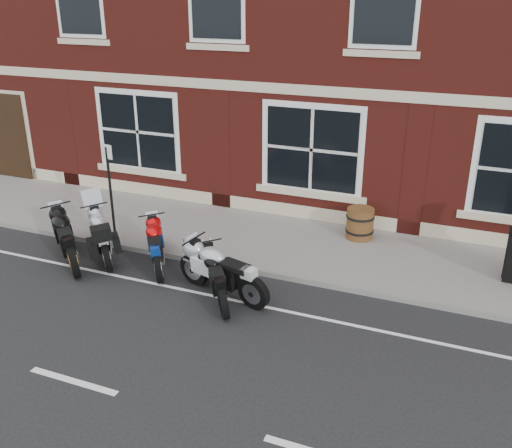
# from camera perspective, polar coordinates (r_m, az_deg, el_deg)

# --- Properties ---
(ground) EXTENTS (80.00, 80.00, 0.00)m
(ground) POSITION_cam_1_polar(r_m,az_deg,el_deg) (11.63, -8.53, -6.80)
(ground) COLOR black
(ground) RESTS_ON ground
(sidewalk) EXTENTS (30.00, 3.00, 0.12)m
(sidewalk) POSITION_cam_1_polar(r_m,az_deg,el_deg) (13.98, -2.40, -1.04)
(sidewalk) COLOR slate
(sidewalk) RESTS_ON ground
(kerb) EXTENTS (30.00, 0.16, 0.12)m
(kerb) POSITION_cam_1_polar(r_m,az_deg,el_deg) (12.69, -5.34, -3.69)
(kerb) COLOR slate
(kerb) RESTS_ON ground
(moto_touring_silver) EXTENTS (1.53, 1.68, 1.41)m
(moto_touring_silver) POSITION_cam_1_polar(r_m,az_deg,el_deg) (13.25, -15.03, -0.80)
(moto_touring_silver) COLOR black
(moto_touring_silver) RESTS_ON ground
(moto_sport_red) EXTENTS (1.22, 1.80, 0.92)m
(moto_sport_red) POSITION_cam_1_polar(r_m,az_deg,el_deg) (12.51, -9.73, -1.95)
(moto_sport_red) COLOR black
(moto_sport_red) RESTS_ON ground
(moto_sport_black) EXTENTS (1.80, 1.69, 1.05)m
(moto_sport_black) POSITION_cam_1_polar(r_m,az_deg,el_deg) (13.22, -18.30, -1.10)
(moto_sport_black) COLOR black
(moto_sport_black) RESTS_ON ground
(moto_sport_silver) EXTENTS (2.18, 0.77, 1.01)m
(moto_sport_silver) POSITION_cam_1_polar(r_m,az_deg,el_deg) (11.20, -3.42, -4.44)
(moto_sport_silver) COLOR black
(moto_sport_silver) RESTS_ON ground
(moto_naked_black) EXTENTS (1.27, 1.73, 0.91)m
(moto_naked_black) POSITION_cam_1_polar(r_m,az_deg,el_deg) (11.11, -3.83, -4.99)
(moto_naked_black) COLOR black
(moto_naked_black) RESTS_ON ground
(barrel_planter) EXTENTS (0.67, 0.67, 0.74)m
(barrel_planter) POSITION_cam_1_polar(r_m,az_deg,el_deg) (13.72, 10.35, 0.07)
(barrel_planter) COLOR #523A16
(barrel_planter) RESTS_ON sidewalk
(parking_sign) EXTENTS (0.32, 0.09, 2.32)m
(parking_sign) POSITION_cam_1_polar(r_m,az_deg,el_deg) (13.46, -14.39, 3.69)
(parking_sign) COLOR black
(parking_sign) RESTS_ON sidewalk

